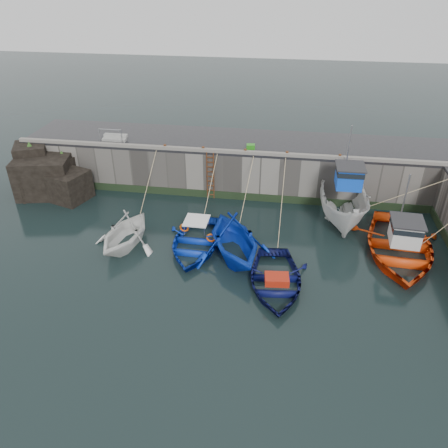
# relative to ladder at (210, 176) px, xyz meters

# --- Properties ---
(ground) EXTENTS (120.00, 120.00, 0.00)m
(ground) POSITION_rel_ladder_xyz_m (2.00, -9.91, -1.59)
(ground) COLOR black
(ground) RESTS_ON ground
(quay_back) EXTENTS (30.00, 5.00, 3.00)m
(quay_back) POSITION_rel_ladder_xyz_m (2.00, 2.59, -0.09)
(quay_back) COLOR slate
(quay_back) RESTS_ON ground
(road_back) EXTENTS (30.00, 5.00, 0.16)m
(road_back) POSITION_rel_ladder_xyz_m (2.00, 2.59, 1.49)
(road_back) COLOR black
(road_back) RESTS_ON quay_back
(kerb_back) EXTENTS (30.00, 0.30, 0.20)m
(kerb_back) POSITION_rel_ladder_xyz_m (2.00, 0.24, 1.67)
(kerb_back) COLOR slate
(kerb_back) RESTS_ON road_back
(algae_back) EXTENTS (30.00, 0.08, 0.50)m
(algae_back) POSITION_rel_ladder_xyz_m (2.00, 0.05, -1.34)
(algae_back) COLOR black
(algae_back) RESTS_ON ground
(rock_outcrop) EXTENTS (5.85, 4.24, 3.41)m
(rock_outcrop) POSITION_rel_ladder_xyz_m (-10.92, -0.80, -0.33)
(rock_outcrop) COLOR black
(rock_outcrop) RESTS_ON ground
(ladder) EXTENTS (0.51, 0.08, 3.20)m
(ladder) POSITION_rel_ladder_xyz_m (0.00, 0.00, 0.00)
(ladder) COLOR #3F1E0F
(ladder) RESTS_ON ground
(boat_near_white) EXTENTS (4.49, 4.98, 2.31)m
(boat_near_white) POSITION_rel_ladder_xyz_m (-3.62, -6.27, -1.59)
(boat_near_white) COLOR white
(boat_near_white) RESTS_ON ground
(boat_near_white_rope) EXTENTS (0.04, 4.65, 3.10)m
(boat_near_white_rope) POSITION_rel_ladder_xyz_m (-3.62, -1.84, -1.59)
(boat_near_white_rope) COLOR tan
(boat_near_white_rope) RESTS_ON ground
(boat_near_blue) EXTENTS (3.90, 5.42, 1.11)m
(boat_near_blue) POSITION_rel_ladder_xyz_m (0.20, -5.89, -1.59)
(boat_near_blue) COLOR #0B2CAA
(boat_near_blue) RESTS_ON ground
(boat_near_blue_rope) EXTENTS (0.04, 4.34, 3.10)m
(boat_near_blue_rope) POSITION_rel_ladder_xyz_m (0.20, -1.65, -1.59)
(boat_near_blue_rope) COLOR tan
(boat_near_blue_rope) RESTS_ON ground
(boat_near_blacktrim) EXTENTS (6.37, 6.72, 2.79)m
(boat_near_blacktrim) POSITION_rel_ladder_xyz_m (2.40, -6.44, -1.59)
(boat_near_blacktrim) COLOR #0C32BB
(boat_near_blacktrim) RESTS_ON ground
(boat_near_blacktrim_rope) EXTENTS (0.04, 4.79, 3.10)m
(boat_near_blacktrim_rope) POSITION_rel_ladder_xyz_m (2.40, -1.93, -1.59)
(boat_near_blacktrim_rope) COLOR tan
(boat_near_blacktrim_rope) RESTS_ON ground
(boat_near_navy) EXTENTS (4.28, 5.63, 1.09)m
(boat_near_navy) POSITION_rel_ladder_xyz_m (4.70, -8.55, -1.59)
(boat_near_navy) COLOR #0A0F43
(boat_near_navy) RESTS_ON ground
(boat_near_navy_rope) EXTENTS (0.04, 6.66, 3.10)m
(boat_near_navy_rope) POSITION_rel_ladder_xyz_m (4.70, -2.98, -1.59)
(boat_near_navy_rope) COLOR tan
(boat_near_navy_rope) RESTS_ON ground
(boat_far_white) EXTENTS (2.77, 7.25, 5.79)m
(boat_far_white) POSITION_rel_ladder_xyz_m (8.37, -1.45, -0.42)
(boat_far_white) COLOR silver
(boat_far_white) RESTS_ON ground
(boat_far_orange) EXTENTS (5.57, 7.48, 4.49)m
(boat_far_orange) POSITION_rel_ladder_xyz_m (11.07, -4.92, -1.11)
(boat_far_orange) COLOR #E23C0B
(boat_far_orange) RESTS_ON ground
(fish_crate) EXTENTS (0.58, 0.47, 0.31)m
(fish_crate) POSITION_rel_ladder_xyz_m (2.46, 1.11, 1.72)
(fish_crate) COLOR #258618
(fish_crate) RESTS_ON road_back
(railing) EXTENTS (1.60, 1.05, 1.00)m
(railing) POSITION_rel_ladder_xyz_m (-6.75, 1.33, 1.77)
(railing) COLOR #A5A8AD
(railing) RESTS_ON road_back
(bollard_a) EXTENTS (0.18, 0.18, 0.28)m
(bollard_a) POSITION_rel_ladder_xyz_m (-3.00, 0.34, 1.71)
(bollard_a) COLOR #3F1E0F
(bollard_a) RESTS_ON road_back
(bollard_b) EXTENTS (0.18, 0.18, 0.28)m
(bollard_b) POSITION_rel_ladder_xyz_m (-0.50, 0.34, 1.71)
(bollard_b) COLOR #3F1E0F
(bollard_b) RESTS_ON road_back
(bollard_c) EXTENTS (0.18, 0.18, 0.28)m
(bollard_c) POSITION_rel_ladder_xyz_m (2.20, 0.34, 1.71)
(bollard_c) COLOR #3F1E0F
(bollard_c) RESTS_ON road_back
(bollard_d) EXTENTS (0.18, 0.18, 0.28)m
(bollard_d) POSITION_rel_ladder_xyz_m (4.80, 0.34, 1.71)
(bollard_d) COLOR #3F1E0F
(bollard_d) RESTS_ON road_back
(bollard_e) EXTENTS (0.18, 0.18, 0.28)m
(bollard_e) POSITION_rel_ladder_xyz_m (8.00, 0.34, 1.71)
(bollard_e) COLOR #3F1E0F
(bollard_e) RESTS_ON road_back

